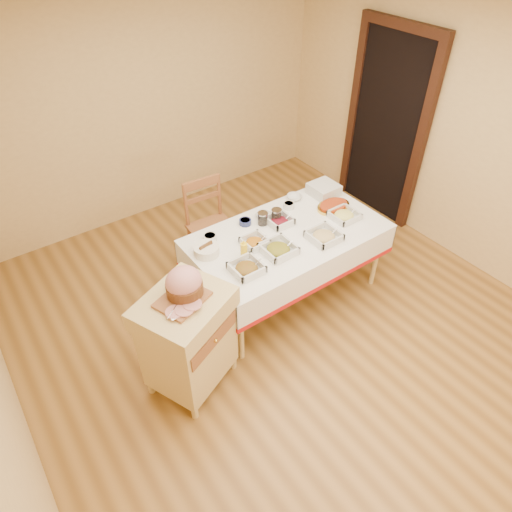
{
  "coord_description": "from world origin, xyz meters",
  "views": [
    {
      "loc": [
        -1.9,
        -2.25,
        3.29
      ],
      "look_at": [
        -0.13,
        0.2,
        0.76
      ],
      "focal_mm": 32.0,
      "sensor_mm": 36.0,
      "label": 1
    }
  ],
  "objects_px": {
    "dining_table": "(287,247)",
    "plate_stack": "(324,190)",
    "bread_basket": "(206,250)",
    "preserve_jar_right": "(276,216)",
    "preserve_jar_left": "(263,219)",
    "mustard_bottle": "(244,250)",
    "brass_platter": "(333,206)",
    "butcher_cart": "(188,338)",
    "ham_on_board": "(184,285)",
    "dining_chair": "(211,226)"
  },
  "relations": [
    {
      "from": "ham_on_board",
      "to": "preserve_jar_left",
      "type": "distance_m",
      "value": 1.3
    },
    {
      "from": "ham_on_board",
      "to": "butcher_cart",
      "type": "bearing_deg",
      "value": -141.84
    },
    {
      "from": "ham_on_board",
      "to": "brass_platter",
      "type": "distance_m",
      "value": 1.92
    },
    {
      "from": "preserve_jar_left",
      "to": "bread_basket",
      "type": "distance_m",
      "value": 0.66
    },
    {
      "from": "dining_table",
      "to": "mustard_bottle",
      "type": "bearing_deg",
      "value": -174.41
    },
    {
      "from": "mustard_bottle",
      "to": "brass_platter",
      "type": "relative_size",
      "value": 0.52
    },
    {
      "from": "dining_table",
      "to": "plate_stack",
      "type": "height_order",
      "value": "plate_stack"
    },
    {
      "from": "dining_table",
      "to": "bread_basket",
      "type": "xyz_separation_m",
      "value": [
        -0.76,
        0.18,
        0.2
      ]
    },
    {
      "from": "dining_table",
      "to": "butcher_cart",
      "type": "height_order",
      "value": "butcher_cart"
    },
    {
      "from": "ham_on_board",
      "to": "preserve_jar_right",
      "type": "distance_m",
      "value": 1.41
    },
    {
      "from": "mustard_bottle",
      "to": "ham_on_board",
      "type": "bearing_deg",
      "value": -157.86
    },
    {
      "from": "dining_chair",
      "to": "ham_on_board",
      "type": "height_order",
      "value": "ham_on_board"
    },
    {
      "from": "butcher_cart",
      "to": "dining_table",
      "type": "bearing_deg",
      "value": 16.24
    },
    {
      "from": "bread_basket",
      "to": "preserve_jar_right",
      "type": "bearing_deg",
      "value": 2.58
    },
    {
      "from": "preserve_jar_right",
      "to": "dining_chair",
      "type": "bearing_deg",
      "value": 122.5
    },
    {
      "from": "butcher_cart",
      "to": "ham_on_board",
      "type": "distance_m",
      "value": 0.52
    },
    {
      "from": "mustard_bottle",
      "to": "bread_basket",
      "type": "bearing_deg",
      "value": 135.86
    },
    {
      "from": "preserve_jar_right",
      "to": "plate_stack",
      "type": "xyz_separation_m",
      "value": [
        0.68,
        0.09,
        -0.0
      ]
    },
    {
      "from": "preserve_jar_left",
      "to": "butcher_cart",
      "type": "bearing_deg",
      "value": -152.03
    },
    {
      "from": "butcher_cart",
      "to": "preserve_jar_left",
      "type": "xyz_separation_m",
      "value": [
        1.17,
        0.62,
        0.28
      ]
    },
    {
      "from": "preserve_jar_right",
      "to": "bread_basket",
      "type": "distance_m",
      "value": 0.79
    },
    {
      "from": "dining_table",
      "to": "preserve_jar_right",
      "type": "bearing_deg",
      "value": 82.41
    },
    {
      "from": "dining_table",
      "to": "bread_basket",
      "type": "height_order",
      "value": "bread_basket"
    },
    {
      "from": "dining_chair",
      "to": "brass_platter",
      "type": "bearing_deg",
      "value": -37.81
    },
    {
      "from": "butcher_cart",
      "to": "bread_basket",
      "type": "bearing_deg",
      "value": 46.89
    },
    {
      "from": "mustard_bottle",
      "to": "butcher_cart",
      "type": "bearing_deg",
      "value": -156.91
    },
    {
      "from": "dining_chair",
      "to": "preserve_jar_left",
      "type": "height_order",
      "value": "dining_chair"
    },
    {
      "from": "dining_chair",
      "to": "ham_on_board",
      "type": "xyz_separation_m",
      "value": [
        -0.89,
        -1.16,
        0.54
      ]
    },
    {
      "from": "butcher_cart",
      "to": "preserve_jar_left",
      "type": "bearing_deg",
      "value": 27.97
    },
    {
      "from": "preserve_jar_left",
      "to": "mustard_bottle",
      "type": "xyz_separation_m",
      "value": [
        -0.42,
        -0.3,
        0.03
      ]
    },
    {
      "from": "brass_platter",
      "to": "mustard_bottle",
      "type": "bearing_deg",
      "value": -174.51
    },
    {
      "from": "dining_table",
      "to": "brass_platter",
      "type": "bearing_deg",
      "value": 5.41
    },
    {
      "from": "ham_on_board",
      "to": "bread_basket",
      "type": "xyz_separation_m",
      "value": [
        0.48,
        0.52,
        -0.25
      ]
    },
    {
      "from": "bread_basket",
      "to": "dining_table",
      "type": "bearing_deg",
      "value": -13.16
    },
    {
      "from": "mustard_bottle",
      "to": "plate_stack",
      "type": "height_order",
      "value": "mustard_bottle"
    },
    {
      "from": "dining_table",
      "to": "dining_chair",
      "type": "height_order",
      "value": "dining_chair"
    },
    {
      "from": "bread_basket",
      "to": "butcher_cart",
      "type": "bearing_deg",
      "value": -133.11
    },
    {
      "from": "ham_on_board",
      "to": "mustard_bottle",
      "type": "xyz_separation_m",
      "value": [
        0.72,
        0.29,
        -0.21
      ]
    },
    {
      "from": "ham_on_board",
      "to": "plate_stack",
      "type": "height_order",
      "value": "ham_on_board"
    },
    {
      "from": "preserve_jar_right",
      "to": "bread_basket",
      "type": "relative_size",
      "value": 0.57
    },
    {
      "from": "dining_chair",
      "to": "plate_stack",
      "type": "distance_m",
      "value": 1.22
    },
    {
      "from": "dining_table",
      "to": "preserve_jar_left",
      "type": "bearing_deg",
      "value": 112.91
    },
    {
      "from": "dining_table",
      "to": "butcher_cart",
      "type": "relative_size",
      "value": 1.94
    },
    {
      "from": "preserve_jar_right",
      "to": "brass_platter",
      "type": "bearing_deg",
      "value": -14.76
    },
    {
      "from": "butcher_cart",
      "to": "brass_platter",
      "type": "height_order",
      "value": "butcher_cart"
    },
    {
      "from": "preserve_jar_left",
      "to": "mustard_bottle",
      "type": "distance_m",
      "value": 0.52
    },
    {
      "from": "dining_chair",
      "to": "plate_stack",
      "type": "relative_size",
      "value": 3.69
    },
    {
      "from": "bread_basket",
      "to": "plate_stack",
      "type": "bearing_deg",
      "value": 4.89
    },
    {
      "from": "preserve_jar_left",
      "to": "dining_chair",
      "type": "bearing_deg",
      "value": 113.71
    },
    {
      "from": "dining_table",
      "to": "plate_stack",
      "type": "bearing_deg",
      "value": 23.21
    }
  ]
}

